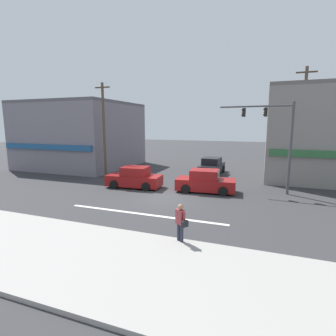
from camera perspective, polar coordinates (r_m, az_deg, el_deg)
ground_plane at (r=17.29m, az=-0.30°, el=-6.39°), size 120.00×120.00×0.00m
lane_marking_stripe at (r=14.22m, az=-5.33°, el=-9.97°), size 9.00×0.24×0.01m
sidewalk_curb at (r=10.28m, az=-18.04°, el=-17.91°), size 40.00×5.00×0.16m
building_left_block at (r=31.37m, az=-18.22°, el=6.85°), size 10.81×10.59×7.09m
building_right_corner at (r=26.99m, az=32.02°, el=6.35°), size 10.60×9.87×7.86m
utility_pole_near_left at (r=23.83m, az=-13.77°, el=8.12°), size 1.40×0.22×8.24m
utility_pole_far_right at (r=21.88m, az=27.17°, el=8.00°), size 1.40×0.22×8.81m
traffic_light_mast at (r=19.23m, az=22.40°, el=7.13°), size 4.88×0.47×6.20m
sedan_approaching_near at (r=19.99m, az=-7.32°, el=-2.19°), size 4.21×2.11×1.58m
sedan_crossing_leftbound at (r=25.56m, az=9.52°, el=0.31°), size 2.07×4.20×1.58m
sedan_crossing_center at (r=18.70m, az=8.15°, el=-3.02°), size 4.22×2.12×1.58m
pedestrian_foreground_with_bag at (r=10.48m, az=2.76°, el=-11.66°), size 0.62×0.55×1.67m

